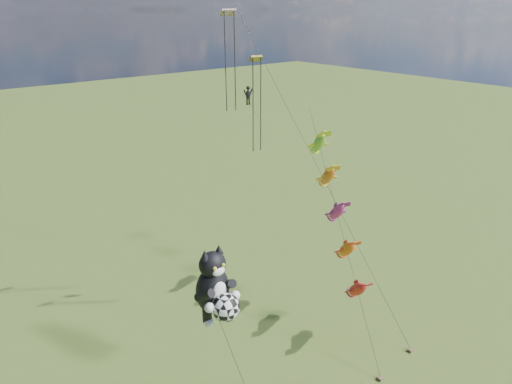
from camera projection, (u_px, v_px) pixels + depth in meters
cat_kite_rig at (216, 289)px, 25.85m from camera, size 2.64×4.19×11.46m
fish_windsock_rig at (337, 212)px, 34.68m from camera, size 6.65×14.61×16.19m
parafoil_rig at (252, 89)px, 33.06m from camera, size 5.59×16.87×25.55m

